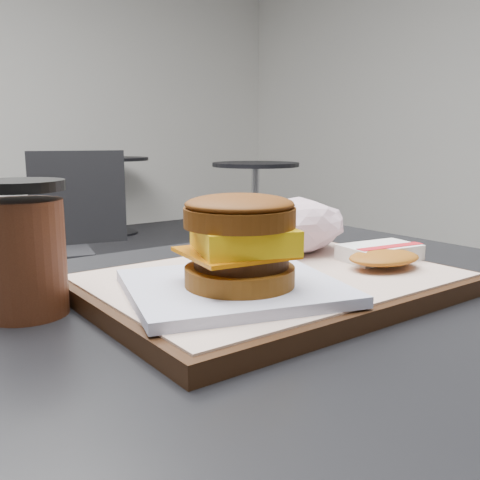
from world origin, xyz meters
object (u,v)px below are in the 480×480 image
serving_tray (273,284)px  neighbor_chair (52,240)px  coffee_cup (23,252)px  customer_table (273,457)px  hash_brown (382,255)px  breakfast_sandwich (238,252)px  crumpled_wrapper (290,225)px

serving_tray → neighbor_chair: size_ratio=0.43×
neighbor_chair → coffee_cup: bearing=-107.9°
serving_tray → coffee_cup: coffee_cup is taller
customer_table → neighbor_chair: neighbor_chair is taller
hash_brown → coffee_cup: coffee_cup is taller
customer_table → hash_brown: hash_brown is taller
serving_tray → customer_table: bearing=-116.3°
breakfast_sandwich → neighbor_chair: (0.41, 1.86, -0.32)m
customer_table → breakfast_sandwich: 0.26m
customer_table → crumpled_wrapper: 0.27m
serving_tray → crumpled_wrapper: size_ratio=2.52×
hash_brown → crumpled_wrapper: crumpled_wrapper is taller
customer_table → hash_brown: size_ratio=6.42×
serving_tray → coffee_cup: 0.25m
coffee_cup → neighbor_chair: bearing=72.1°
serving_tray → crumpled_wrapper: 0.13m
neighbor_chair → customer_table: bearing=-100.5°
coffee_cup → hash_brown: bearing=-18.2°
neighbor_chair → serving_tray: bearing=-100.4°
customer_table → crumpled_wrapper: bearing=41.8°
customer_table → coffee_cup: coffee_cup is taller
customer_table → hash_brown: (0.14, -0.03, 0.22)m
customer_table → serving_tray: bearing=63.7°
breakfast_sandwich → coffee_cup: size_ratio=1.86×
serving_tray → breakfast_sandwich: breakfast_sandwich is taller
hash_brown → crumpled_wrapper: 0.12m
hash_brown → coffee_cup: (-0.36, 0.12, 0.03)m
coffee_cup → neighbor_chair: 1.86m
serving_tray → coffee_cup: size_ratio=3.06×
customer_table → neighbor_chair: size_ratio=0.91×
customer_table → crumpled_wrapper: size_ratio=5.30×
customer_table → breakfast_sandwich: size_ratio=3.47×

